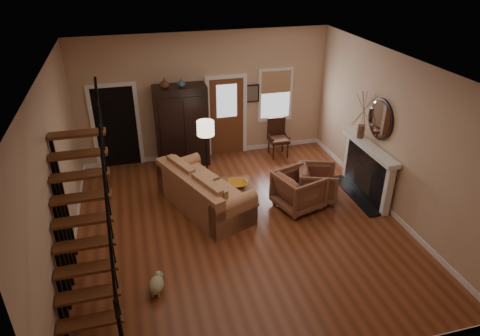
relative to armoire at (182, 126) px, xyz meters
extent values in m
plane|color=brown|center=(0.70, -3.15, -1.05)|extent=(7.00, 7.00, 0.00)
plane|color=white|center=(0.70, -3.15, 2.25)|extent=(7.00, 7.00, 0.00)
cube|color=tan|center=(0.70, 0.35, 0.60)|extent=(6.50, 0.04, 3.30)
cube|color=tan|center=(-2.55, -3.15, 0.60)|extent=(0.04, 7.00, 3.30)
cube|color=tan|center=(3.95, -3.15, 0.60)|extent=(0.04, 7.00, 3.30)
cube|color=black|center=(-1.60, 0.50, 0.00)|extent=(1.00, 0.36, 2.10)
cube|color=brown|center=(1.25, 0.33, 0.00)|extent=(0.90, 0.06, 2.10)
cube|color=silver|center=(2.60, 0.32, 0.50)|extent=(0.96, 0.06, 1.46)
cube|color=black|center=(3.83, -2.65, -0.48)|extent=(0.24, 1.60, 1.15)
cube|color=white|center=(3.77, -2.65, 0.15)|extent=(0.30, 1.95, 0.10)
cylinder|color=silver|center=(3.90, -2.65, 0.80)|extent=(0.05, 0.90, 0.90)
imported|color=#4C2619|center=(-0.35, -0.10, 1.17)|extent=(0.24, 0.24, 0.25)
imported|color=#334C60|center=(0.05, -0.10, 1.16)|extent=(0.20, 0.20, 0.21)
imported|color=#C77A17|center=(0.87, -2.31, -0.53)|extent=(0.42, 0.42, 0.10)
imported|color=brown|center=(2.12, -2.75, -0.63)|extent=(1.15, 1.13, 0.85)
imported|color=brown|center=(2.66, -2.51, -0.66)|extent=(1.09, 1.08, 0.78)
camera|label=1|loc=(-1.15, -10.10, 4.13)|focal=32.00mm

